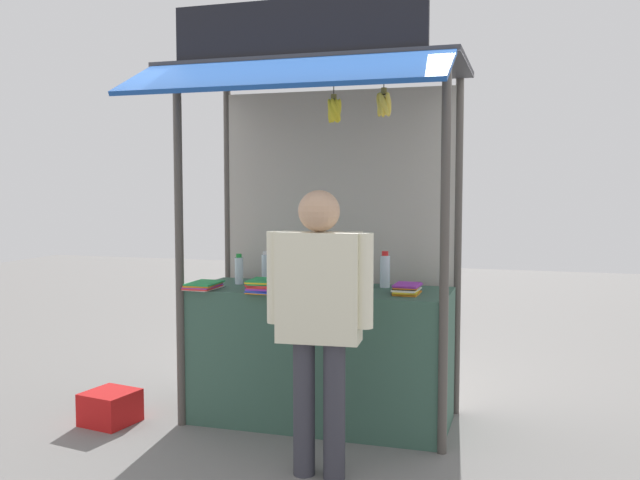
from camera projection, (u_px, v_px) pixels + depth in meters
ground_plane at (320, 421)px, 5.03m from camera, size 20.00×20.00×0.00m
stall_counter at (320, 355)px, 4.99m from camera, size 1.85×0.73×0.97m
stall_structure at (325, 182)px, 5.01m from camera, size 2.05×1.57×2.88m
water_bottle_far_right at (266, 267)px, 5.38m from camera, size 0.06×0.06×0.23m
water_bottle_left at (239, 270)px, 5.17m from camera, size 0.06×0.06×0.23m
water_bottle_far_left at (385, 270)px, 5.00m from camera, size 0.07×0.07×0.26m
magazine_stack_mid_left at (263, 286)px, 4.79m from camera, size 0.21×0.28×0.09m
magazine_stack_right at (407, 289)px, 4.68m from camera, size 0.19×0.26×0.07m
magazine_stack_back_left at (203, 285)px, 4.94m from camera, size 0.22×0.31×0.05m
banana_bunch_rightmost at (334, 110)px, 4.35m from camera, size 0.11×0.12×0.30m
banana_bunch_leftmost at (384, 104)px, 4.26m from camera, size 0.11×0.10×0.27m
vendor_person at (319, 306)px, 3.98m from camera, size 0.64×0.24×1.68m
plastic_crate at (110, 407)px, 4.96m from camera, size 0.39×0.39×0.23m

